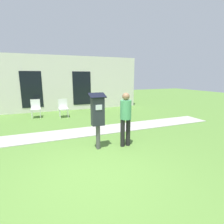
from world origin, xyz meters
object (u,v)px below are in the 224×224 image
at_px(parking_meter, 98,114).
at_px(outdoor_chair_left, 36,107).
at_px(person_standing, 126,115).
at_px(outdoor_chair_middle, 63,107).

height_order(parking_meter, outdoor_chair_left, parking_meter).
bearing_deg(person_standing, outdoor_chair_middle, 115.46).
bearing_deg(parking_meter, outdoor_chair_middle, 95.65).
distance_m(person_standing, outdoor_chair_left, 5.56).
relative_size(parking_meter, outdoor_chair_middle, 1.77).
relative_size(parking_meter, outdoor_chair_left, 1.77).
height_order(parking_meter, outdoor_chair_middle, parking_meter).
relative_size(parking_meter, person_standing, 1.01).
bearing_deg(outdoor_chair_left, outdoor_chair_middle, -13.67).
distance_m(parking_meter, person_standing, 0.82).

